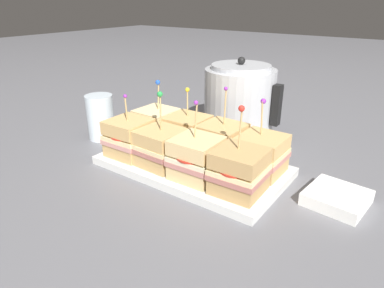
{
  "coord_description": "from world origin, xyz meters",
  "views": [
    {
      "loc": [
        0.39,
        -0.55,
        0.35
      ],
      "look_at": [
        0.0,
        0.0,
        0.06
      ],
      "focal_mm": 32.0,
      "sensor_mm": 36.0,
      "label": 1
    }
  ],
  "objects_px": {
    "sandwich_back_far_left": "(157,126)",
    "drinking_glass": "(101,117)",
    "sandwich_front_center_left": "(161,147)",
    "kettle_steel": "(239,100)",
    "sandwich_front_far_left": "(129,138)",
    "sandwich_back_center_right": "(222,143)",
    "sandwich_back_center_left": "(187,134)",
    "napkin_stack": "(337,198)",
    "sandwich_front_center_right": "(197,158)",
    "sandwich_back_far_right": "(261,154)",
    "serving_platter": "(192,166)",
    "sandwich_front_far_right": "(239,171)"
  },
  "relations": [
    {
      "from": "serving_platter",
      "to": "napkin_stack",
      "type": "height_order",
      "value": "napkin_stack"
    },
    {
      "from": "sandwich_front_center_right",
      "to": "napkin_stack",
      "type": "xyz_separation_m",
      "value": [
        0.25,
        0.09,
        -0.05
      ]
    },
    {
      "from": "drinking_glass",
      "to": "napkin_stack",
      "type": "distance_m",
      "value": 0.61
    },
    {
      "from": "drinking_glass",
      "to": "sandwich_back_center_left",
      "type": "bearing_deg",
      "value": 8.4
    },
    {
      "from": "serving_platter",
      "to": "sandwich_front_center_right",
      "type": "height_order",
      "value": "sandwich_front_center_right"
    },
    {
      "from": "sandwich_back_far_left",
      "to": "drinking_glass",
      "type": "height_order",
      "value": "sandwich_back_far_left"
    },
    {
      "from": "sandwich_back_far_right",
      "to": "sandwich_front_center_left",
      "type": "bearing_deg",
      "value": -153.8
    },
    {
      "from": "sandwich_front_center_left",
      "to": "sandwich_front_far_right",
      "type": "relative_size",
      "value": 0.98
    },
    {
      "from": "sandwich_front_far_left",
      "to": "napkin_stack",
      "type": "distance_m",
      "value": 0.45
    },
    {
      "from": "sandwich_back_center_left",
      "to": "kettle_steel",
      "type": "bearing_deg",
      "value": 84.65
    },
    {
      "from": "sandwich_front_far_right",
      "to": "sandwich_back_center_left",
      "type": "distance_m",
      "value": 0.21
    },
    {
      "from": "sandwich_front_far_left",
      "to": "sandwich_front_center_right",
      "type": "bearing_deg",
      "value": 0.01
    },
    {
      "from": "sandwich_front_far_right",
      "to": "sandwich_front_far_left",
      "type": "bearing_deg",
      "value": -179.9
    },
    {
      "from": "sandwich_front_center_left",
      "to": "sandwich_back_center_right",
      "type": "height_order",
      "value": "sandwich_back_center_right"
    },
    {
      "from": "sandwich_front_far_left",
      "to": "napkin_stack",
      "type": "height_order",
      "value": "sandwich_front_far_left"
    },
    {
      "from": "serving_platter",
      "to": "drinking_glass",
      "type": "relative_size",
      "value": 3.41
    },
    {
      "from": "sandwich_front_center_right",
      "to": "sandwich_back_far_left",
      "type": "bearing_deg",
      "value": 153.1
    },
    {
      "from": "sandwich_back_far_left",
      "to": "kettle_steel",
      "type": "xyz_separation_m",
      "value": [
        0.11,
        0.21,
        0.03
      ]
    },
    {
      "from": "napkin_stack",
      "to": "sandwich_front_far_right",
      "type": "bearing_deg",
      "value": -149.14
    },
    {
      "from": "sandwich_back_far_right",
      "to": "napkin_stack",
      "type": "xyz_separation_m",
      "value": [
        0.16,
        -0.0,
        -0.05
      ]
    },
    {
      "from": "sandwich_front_center_left",
      "to": "sandwich_back_center_left",
      "type": "distance_m",
      "value": 0.09
    },
    {
      "from": "sandwich_back_far_right",
      "to": "sandwich_front_far_left",
      "type": "bearing_deg",
      "value": -161.12
    },
    {
      "from": "sandwich_back_center_right",
      "to": "sandwich_back_center_left",
      "type": "bearing_deg",
      "value": 179.82
    },
    {
      "from": "sandwich_back_center_left",
      "to": "serving_platter",
      "type": "bearing_deg",
      "value": -45.16
    },
    {
      "from": "sandwich_front_center_left",
      "to": "kettle_steel",
      "type": "height_order",
      "value": "kettle_steel"
    },
    {
      "from": "sandwich_front_far_right",
      "to": "sandwich_back_far_right",
      "type": "distance_m",
      "value": 0.1
    },
    {
      "from": "sandwich_front_center_right",
      "to": "sandwich_back_far_right",
      "type": "distance_m",
      "value": 0.13
    },
    {
      "from": "sandwich_front_far_left",
      "to": "sandwich_back_center_left",
      "type": "distance_m",
      "value": 0.13
    },
    {
      "from": "sandwich_back_far_left",
      "to": "sandwich_back_center_left",
      "type": "distance_m",
      "value": 0.09
    },
    {
      "from": "sandwich_front_center_left",
      "to": "sandwich_back_center_right",
      "type": "distance_m",
      "value": 0.13
    },
    {
      "from": "sandwich_back_far_left",
      "to": "sandwich_back_center_left",
      "type": "xyz_separation_m",
      "value": [
        0.09,
        0.0,
        -0.0
      ]
    },
    {
      "from": "sandwich_back_center_right",
      "to": "napkin_stack",
      "type": "xyz_separation_m",
      "value": [
        0.25,
        -0.0,
        -0.05
      ]
    },
    {
      "from": "sandwich_back_center_left",
      "to": "drinking_glass",
      "type": "xyz_separation_m",
      "value": [
        -0.26,
        -0.04,
        -0.0
      ]
    },
    {
      "from": "serving_platter",
      "to": "napkin_stack",
      "type": "bearing_deg",
      "value": 8.64
    },
    {
      "from": "napkin_stack",
      "to": "sandwich_back_far_left",
      "type": "bearing_deg",
      "value": 179.9
    },
    {
      "from": "sandwich_front_center_left",
      "to": "drinking_glass",
      "type": "relative_size",
      "value": 1.36
    },
    {
      "from": "serving_platter",
      "to": "sandwich_back_center_left",
      "type": "relative_size",
      "value": 2.71
    },
    {
      "from": "sandwich_front_far_left",
      "to": "sandwich_back_far_left",
      "type": "relative_size",
      "value": 0.92
    },
    {
      "from": "sandwich_front_center_right",
      "to": "drinking_glass",
      "type": "height_order",
      "value": "sandwich_front_center_right"
    },
    {
      "from": "serving_platter",
      "to": "sandwich_front_far_left",
      "type": "xyz_separation_m",
      "value": [
        -0.14,
        -0.05,
        0.05
      ]
    },
    {
      "from": "sandwich_back_center_right",
      "to": "kettle_steel",
      "type": "distance_m",
      "value": 0.23
    },
    {
      "from": "kettle_steel",
      "to": "drinking_glass",
      "type": "relative_size",
      "value": 1.8
    },
    {
      "from": "sandwich_front_far_left",
      "to": "napkin_stack",
      "type": "bearing_deg",
      "value": 12.11
    },
    {
      "from": "sandwich_back_center_left",
      "to": "kettle_steel",
      "type": "height_order",
      "value": "kettle_steel"
    },
    {
      "from": "sandwich_back_center_right",
      "to": "napkin_stack",
      "type": "distance_m",
      "value": 0.25
    },
    {
      "from": "sandwich_front_center_left",
      "to": "serving_platter",
      "type": "bearing_deg",
      "value": 43.22
    },
    {
      "from": "sandwich_front_center_right",
      "to": "sandwich_back_far_right",
      "type": "height_order",
      "value": "sandwich_front_center_right"
    },
    {
      "from": "sandwich_back_far_left",
      "to": "sandwich_back_far_right",
      "type": "xyz_separation_m",
      "value": [
        0.28,
        0.0,
        -0.0
      ]
    },
    {
      "from": "sandwich_back_far_left",
      "to": "sandwich_back_center_left",
      "type": "relative_size",
      "value": 1.03
    },
    {
      "from": "sandwich_front_center_right",
      "to": "sandwich_back_center_left",
      "type": "height_order",
      "value": "sandwich_front_center_right"
    }
  ]
}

